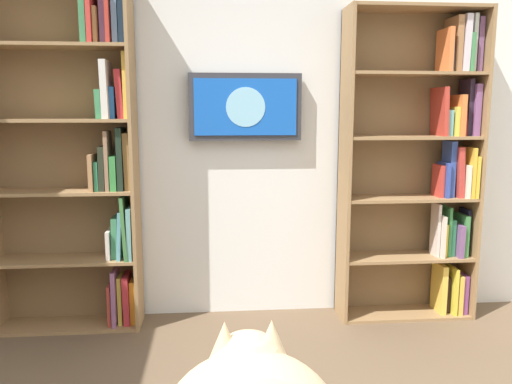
# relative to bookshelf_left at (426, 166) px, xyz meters

# --- Properties ---
(wall_back) EXTENTS (4.52, 0.06, 2.70)m
(wall_back) POSITION_rel_bookshelf_left_xyz_m (1.25, -0.17, 0.31)
(wall_back) COLOR silver
(wall_back) RESTS_ON ground
(bookshelf_left) EXTENTS (0.90, 0.28, 2.05)m
(bookshelf_left) POSITION_rel_bookshelf_left_xyz_m (0.00, 0.00, 0.00)
(bookshelf_left) COLOR #937047
(bookshelf_left) RESTS_ON ground
(bookshelf_right) EXTENTS (0.92, 0.28, 2.24)m
(bookshelf_right) POSITION_rel_bookshelf_left_xyz_m (2.25, -0.00, 0.08)
(bookshelf_right) COLOR #937047
(bookshelf_right) RESTS_ON ground
(wall_mounted_tv) EXTENTS (0.74, 0.07, 0.43)m
(wall_mounted_tv) POSITION_rel_bookshelf_left_xyz_m (1.21, -0.08, 0.39)
(wall_mounted_tv) COLOR #333338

